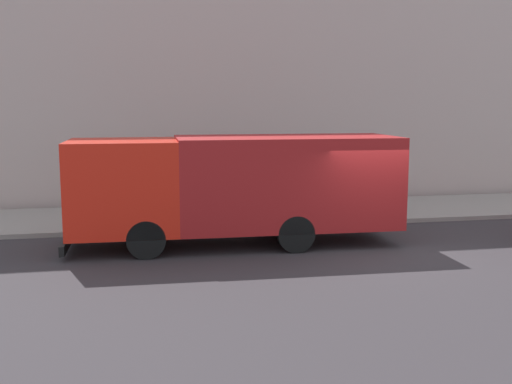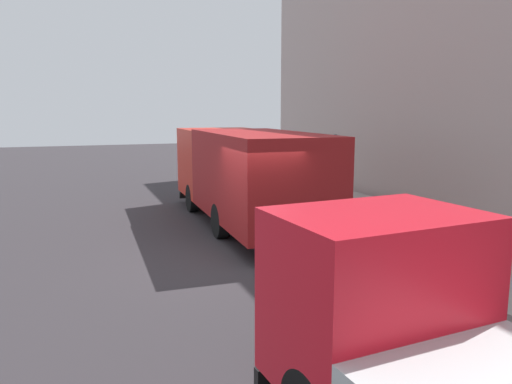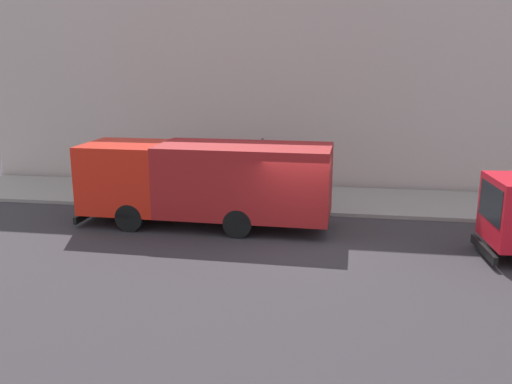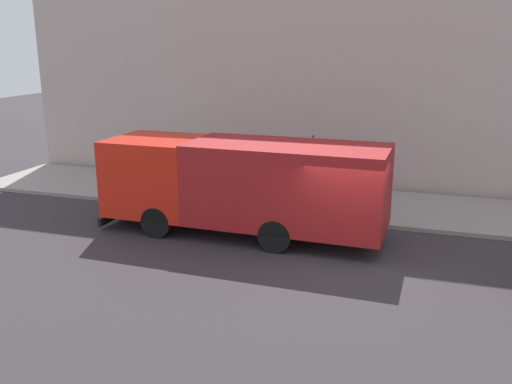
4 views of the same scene
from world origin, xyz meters
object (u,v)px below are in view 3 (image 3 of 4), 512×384
object	(u,v)px
large_utility_truck	(205,179)
pedestrian_walking	(190,181)
street_sign_post	(262,167)
traffic_cone_orange	(134,193)

from	to	relation	value
large_utility_truck	pedestrian_walking	xyz separation A→B (m)	(2.20, 1.19, -0.57)
pedestrian_walking	street_sign_post	world-z (taller)	street_sign_post
traffic_cone_orange	pedestrian_walking	bearing A→B (deg)	-90.05
large_utility_truck	pedestrian_walking	size ratio (longest dim) A/B	5.10
street_sign_post	pedestrian_walking	bearing A→B (deg)	88.39
large_utility_truck	traffic_cone_orange	xyz separation A→B (m)	(2.20, 3.45, -1.14)
pedestrian_walking	street_sign_post	xyz separation A→B (m)	(-0.08, -2.80, 0.64)
pedestrian_walking	traffic_cone_orange	bearing A→B (deg)	125.57
large_utility_truck	pedestrian_walking	world-z (taller)	large_utility_truck
pedestrian_walking	street_sign_post	size ratio (longest dim) A/B	0.64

